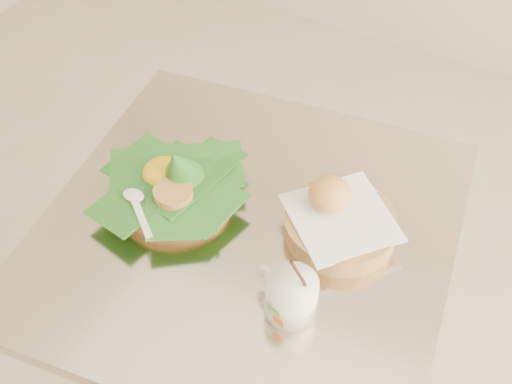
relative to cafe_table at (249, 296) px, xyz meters
The scene contains 4 objects.
cafe_table is the anchor object (origin of this frame).
rice_basket 0.30m from the cafe_table, behind, with size 0.26×0.26×0.13m.
bread_basket 0.29m from the cafe_table, 23.87° to the left, with size 0.23×0.23×0.10m.
coffee_mug 0.32m from the cafe_table, 40.28° to the right, with size 0.11×0.09×0.14m.
Camera 1 is at (0.47, -0.57, 1.61)m, focal length 45.00 mm.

